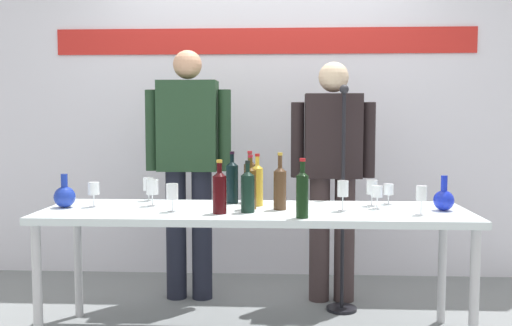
{
  "coord_description": "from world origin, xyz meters",
  "views": [
    {
      "loc": [
        0.17,
        -3.24,
        1.27
      ],
      "look_at": [
        0.0,
        0.15,
        1.0
      ],
      "focal_mm": 40.62,
      "sensor_mm": 36.0,
      "label": 1
    }
  ],
  "objects_px": {
    "decanter_blue_left": "(64,196)",
    "wine_bottle_0": "(232,181)",
    "presenter_right": "(333,167)",
    "display_table": "(255,219)",
    "microphone_stand": "(342,237)",
    "wine_bottle_6": "(257,184)",
    "wine_glass_right_2": "(421,194)",
    "presenter_left": "(188,158)",
    "wine_bottle_7": "(220,191)",
    "wine_glass_left_3": "(149,184)",
    "wine_bottle_4": "(280,186)",
    "decanter_blue_right": "(444,199)",
    "wine_glass_right_1": "(377,192)",
    "wine_bottle_5": "(302,192)",
    "wine_glass_left_2": "(152,187)",
    "wine_glass_right_3": "(343,189)",
    "wine_bottle_2": "(248,190)",
    "wine_bottle_3": "(250,186)",
    "wine_bottle_1": "(250,180)",
    "wine_glass_left_0": "(94,189)",
    "wine_glass_right_4": "(388,190)",
    "wine_glass_right_0": "(372,188)"
  },
  "relations": [
    {
      "from": "wine_bottle_5",
      "to": "wine_bottle_7",
      "type": "distance_m",
      "value": 0.46
    },
    {
      "from": "wine_bottle_2",
      "to": "wine_glass_right_1",
      "type": "bearing_deg",
      "value": 12.04
    },
    {
      "from": "decanter_blue_right",
      "to": "presenter_right",
      "type": "bearing_deg",
      "value": 128.47
    },
    {
      "from": "wine_glass_right_2",
      "to": "wine_glass_right_4",
      "type": "bearing_deg",
      "value": 106.07
    },
    {
      "from": "wine_glass_right_0",
      "to": "wine_glass_right_1",
      "type": "distance_m",
      "value": 0.11
    },
    {
      "from": "wine_bottle_7",
      "to": "wine_glass_left_0",
      "type": "height_order",
      "value": "wine_bottle_7"
    },
    {
      "from": "microphone_stand",
      "to": "wine_glass_right_2",
      "type": "bearing_deg",
      "value": -61.38
    },
    {
      "from": "wine_bottle_6",
      "to": "wine_glass_left_2",
      "type": "xyz_separation_m",
      "value": [
        -0.61,
        -0.04,
        -0.02
      ]
    },
    {
      "from": "decanter_blue_left",
      "to": "presenter_right",
      "type": "distance_m",
      "value": 1.74
    },
    {
      "from": "wine_bottle_6",
      "to": "presenter_left",
      "type": "bearing_deg",
      "value": 131.04
    },
    {
      "from": "decanter_blue_left",
      "to": "wine_glass_right_1",
      "type": "xyz_separation_m",
      "value": [
        1.79,
        0.05,
        0.03
      ]
    },
    {
      "from": "wine_glass_left_2",
      "to": "wine_glass_right_3",
      "type": "height_order",
      "value": "wine_glass_right_3"
    },
    {
      "from": "display_table",
      "to": "microphone_stand",
      "type": "bearing_deg",
      "value": 42.28
    },
    {
      "from": "decanter_blue_left",
      "to": "wine_bottle_0",
      "type": "bearing_deg",
      "value": 13.27
    },
    {
      "from": "display_table",
      "to": "decanter_blue_left",
      "type": "relative_size",
      "value": 12.25
    },
    {
      "from": "wine_bottle_2",
      "to": "wine_bottle_3",
      "type": "xyz_separation_m",
      "value": [
        0.01,
        0.12,
        0.01
      ]
    },
    {
      "from": "wine_bottle_0",
      "to": "wine_glass_right_4",
      "type": "distance_m",
      "value": 0.94
    },
    {
      "from": "wine_bottle_7",
      "to": "wine_glass_left_3",
      "type": "relative_size",
      "value": 2.0
    },
    {
      "from": "decanter_blue_right",
      "to": "wine_bottle_3",
      "type": "bearing_deg",
      "value": 179.53
    },
    {
      "from": "wine_bottle_1",
      "to": "wine_glass_right_1",
      "type": "distance_m",
      "value": 0.77
    },
    {
      "from": "wine_bottle_0",
      "to": "wine_glass_right_3",
      "type": "bearing_deg",
      "value": -22.32
    },
    {
      "from": "presenter_left",
      "to": "wine_bottle_6",
      "type": "distance_m",
      "value": 0.78
    },
    {
      "from": "display_table",
      "to": "decanter_blue_right",
      "type": "bearing_deg",
      "value": -0.13
    },
    {
      "from": "wine_glass_left_2",
      "to": "wine_glass_right_2",
      "type": "distance_m",
      "value": 1.52
    },
    {
      "from": "presenter_right",
      "to": "wine_glass_right_3",
      "type": "relative_size",
      "value": 9.59
    },
    {
      "from": "wine_bottle_2",
      "to": "wine_glass_right_2",
      "type": "relative_size",
      "value": 1.81
    },
    {
      "from": "wine_bottle_0",
      "to": "microphone_stand",
      "type": "xyz_separation_m",
      "value": [
        0.69,
        0.28,
        -0.39
      ]
    },
    {
      "from": "wine_glass_left_3",
      "to": "wine_glass_right_2",
      "type": "distance_m",
      "value": 1.63
    },
    {
      "from": "wine_bottle_5",
      "to": "wine_glass_right_1",
      "type": "xyz_separation_m",
      "value": [
        0.43,
        0.32,
        -0.04
      ]
    },
    {
      "from": "wine_bottle_7",
      "to": "wine_glass_right_3",
      "type": "bearing_deg",
      "value": 9.84
    },
    {
      "from": "wine_bottle_2",
      "to": "wine_bottle_6",
      "type": "distance_m",
      "value": 0.24
    },
    {
      "from": "wine_bottle_3",
      "to": "wine_glass_left_2",
      "type": "relative_size",
      "value": 1.97
    },
    {
      "from": "display_table",
      "to": "wine_glass_right_2",
      "type": "xyz_separation_m",
      "value": [
        0.9,
        -0.15,
        0.17
      ]
    },
    {
      "from": "wine_bottle_2",
      "to": "wine_bottle_6",
      "type": "xyz_separation_m",
      "value": [
        0.04,
        0.23,
        0.01
      ]
    },
    {
      "from": "decanter_blue_right",
      "to": "wine_glass_right_2",
      "type": "xyz_separation_m",
      "value": [
        -0.16,
        -0.14,
        0.05
      ]
    },
    {
      "from": "presenter_left",
      "to": "wine_bottle_4",
      "type": "bearing_deg",
      "value": -48.06
    },
    {
      "from": "display_table",
      "to": "wine_bottle_0",
      "type": "relative_size",
      "value": 7.63
    },
    {
      "from": "wine_bottle_4",
      "to": "microphone_stand",
      "type": "xyz_separation_m",
      "value": [
        0.4,
        0.5,
        -0.39
      ]
    },
    {
      "from": "presenter_right",
      "to": "decanter_blue_left",
      "type": "bearing_deg",
      "value": -156.11
    },
    {
      "from": "wine_bottle_1",
      "to": "wine_glass_right_2",
      "type": "height_order",
      "value": "wine_bottle_1"
    },
    {
      "from": "decanter_blue_right",
      "to": "wine_glass_left_2",
      "type": "height_order",
      "value": "decanter_blue_right"
    },
    {
      "from": "presenter_right",
      "to": "wine_glass_left_3",
      "type": "height_order",
      "value": "presenter_right"
    },
    {
      "from": "wine_glass_right_2",
      "to": "wine_bottle_4",
      "type": "bearing_deg",
      "value": 169.52
    },
    {
      "from": "wine_bottle_1",
      "to": "display_table",
      "type": "bearing_deg",
      "value": -80.62
    },
    {
      "from": "wine_bottle_6",
      "to": "wine_glass_right_2",
      "type": "relative_size",
      "value": 1.96
    },
    {
      "from": "wine_bottle_4",
      "to": "wine_glass_right_2",
      "type": "xyz_separation_m",
      "value": [
        0.75,
        -0.14,
        -0.02
      ]
    },
    {
      "from": "decanter_blue_right",
      "to": "wine_glass_right_1",
      "type": "height_order",
      "value": "decanter_blue_right"
    },
    {
      "from": "presenter_right",
      "to": "wine_bottle_2",
      "type": "xyz_separation_m",
      "value": [
        -0.53,
        -0.81,
        -0.06
      ]
    },
    {
      "from": "display_table",
      "to": "wine_glass_right_2",
      "type": "relative_size",
      "value": 15.3
    },
    {
      "from": "microphone_stand",
      "to": "wine_bottle_3",
      "type": "bearing_deg",
      "value": -139.34
    }
  ]
}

